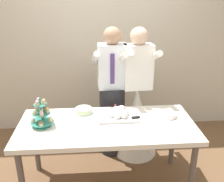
{
  "coord_description": "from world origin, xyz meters",
  "views": [
    {
      "loc": [
        -0.12,
        -2.27,
        2.05
      ],
      "look_at": [
        0.06,
        0.15,
        1.07
      ],
      "focal_mm": 40.73,
      "sensor_mm": 36.0,
      "label": 1
    }
  ],
  "objects_px": {
    "dessert_table": "(107,130)",
    "person_bride": "(136,113)",
    "main_cake_tray": "(119,114)",
    "round_cake": "(84,111)",
    "cupcake_stand": "(41,115)",
    "person_groom": "(112,100)",
    "plate_stack": "(168,115)"
  },
  "relations": [
    {
      "from": "cupcake_stand",
      "to": "main_cake_tray",
      "type": "bearing_deg",
      "value": 9.37
    },
    {
      "from": "main_cake_tray",
      "to": "person_groom",
      "type": "relative_size",
      "value": 0.26
    },
    {
      "from": "plate_stack",
      "to": "person_bride",
      "type": "relative_size",
      "value": 0.11
    },
    {
      "from": "round_cake",
      "to": "person_bride",
      "type": "height_order",
      "value": "person_bride"
    },
    {
      "from": "dessert_table",
      "to": "person_bride",
      "type": "relative_size",
      "value": 1.08
    },
    {
      "from": "cupcake_stand",
      "to": "person_groom",
      "type": "distance_m",
      "value": 1.0
    },
    {
      "from": "person_groom",
      "to": "main_cake_tray",
      "type": "bearing_deg",
      "value": -86.35
    },
    {
      "from": "plate_stack",
      "to": "person_groom",
      "type": "relative_size",
      "value": 0.11
    },
    {
      "from": "dessert_table",
      "to": "person_groom",
      "type": "xyz_separation_m",
      "value": [
        0.1,
        0.65,
        0.05
      ]
    },
    {
      "from": "cupcake_stand",
      "to": "plate_stack",
      "type": "bearing_deg",
      "value": 4.16
    },
    {
      "from": "cupcake_stand",
      "to": "person_bride",
      "type": "distance_m",
      "value": 1.25
    },
    {
      "from": "dessert_table",
      "to": "cupcake_stand",
      "type": "xyz_separation_m",
      "value": [
        -0.65,
        0.01,
        0.19
      ]
    },
    {
      "from": "main_cake_tray",
      "to": "plate_stack",
      "type": "distance_m",
      "value": 0.53
    },
    {
      "from": "person_groom",
      "to": "person_bride",
      "type": "height_order",
      "value": "same"
    },
    {
      "from": "plate_stack",
      "to": "cupcake_stand",
      "type": "bearing_deg",
      "value": -175.84
    },
    {
      "from": "plate_stack",
      "to": "person_groom",
      "type": "xyz_separation_m",
      "value": [
        -0.56,
        0.54,
        -0.05
      ]
    },
    {
      "from": "plate_stack",
      "to": "person_groom",
      "type": "height_order",
      "value": "person_groom"
    },
    {
      "from": "round_cake",
      "to": "person_groom",
      "type": "distance_m",
      "value": 0.53
    },
    {
      "from": "main_cake_tray",
      "to": "person_bride",
      "type": "xyz_separation_m",
      "value": [
        0.27,
        0.47,
        -0.23
      ]
    },
    {
      "from": "cupcake_stand",
      "to": "plate_stack",
      "type": "xyz_separation_m",
      "value": [
        1.31,
        0.1,
        -0.1
      ]
    },
    {
      "from": "cupcake_stand",
      "to": "round_cake",
      "type": "height_order",
      "value": "cupcake_stand"
    },
    {
      "from": "dessert_table",
      "to": "person_bride",
      "type": "distance_m",
      "value": 0.74
    },
    {
      "from": "round_cake",
      "to": "person_groom",
      "type": "relative_size",
      "value": 0.14
    },
    {
      "from": "cupcake_stand",
      "to": "dessert_table",
      "type": "bearing_deg",
      "value": -1.13
    },
    {
      "from": "person_groom",
      "to": "person_bride",
      "type": "relative_size",
      "value": 1.0
    },
    {
      "from": "main_cake_tray",
      "to": "round_cake",
      "type": "height_order",
      "value": "main_cake_tray"
    },
    {
      "from": "plate_stack",
      "to": "person_bride",
      "type": "distance_m",
      "value": 0.6
    },
    {
      "from": "cupcake_stand",
      "to": "main_cake_tray",
      "type": "height_order",
      "value": "cupcake_stand"
    },
    {
      "from": "dessert_table",
      "to": "cupcake_stand",
      "type": "bearing_deg",
      "value": 178.87
    },
    {
      "from": "round_cake",
      "to": "person_bride",
      "type": "xyz_separation_m",
      "value": [
        0.65,
        0.36,
        -0.22
      ]
    },
    {
      "from": "main_cake_tray",
      "to": "plate_stack",
      "type": "bearing_deg",
      "value": -3.62
    },
    {
      "from": "main_cake_tray",
      "to": "round_cake",
      "type": "relative_size",
      "value": 1.81
    }
  ]
}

